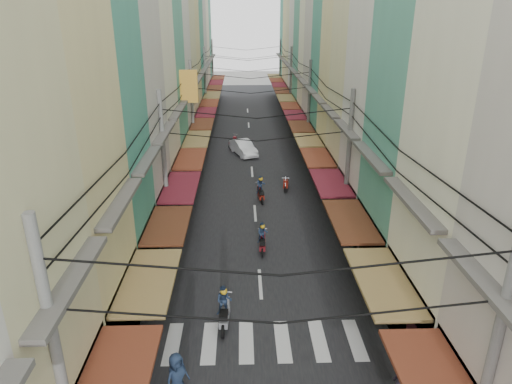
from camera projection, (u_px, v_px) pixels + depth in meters
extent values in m
plane|color=slate|center=(259.00, 262.00, 23.06)|extent=(160.00, 160.00, 0.00)
cube|color=black|center=(250.00, 150.00, 41.64)|extent=(10.00, 80.00, 0.02)
cube|color=slate|center=(179.00, 151.00, 41.44)|extent=(3.00, 80.00, 0.06)
cube|color=slate|center=(321.00, 150.00, 41.83)|extent=(3.00, 80.00, 0.06)
cube|color=silver|center=(173.00, 343.00, 17.37)|extent=(0.55, 2.40, 0.01)
cube|color=silver|center=(210.00, 343.00, 17.41)|extent=(0.55, 2.40, 0.01)
cube|color=silver|center=(246.00, 342.00, 17.45)|extent=(0.55, 2.40, 0.01)
cube|color=silver|center=(283.00, 341.00, 17.49)|extent=(0.55, 2.40, 0.01)
cube|color=silver|center=(319.00, 340.00, 17.53)|extent=(0.55, 2.40, 0.01)
cube|color=silver|center=(355.00, 339.00, 17.57)|extent=(0.55, 2.40, 0.01)
cube|color=brown|center=(115.00, 382.00, 11.63)|extent=(1.80, 4.34, 0.12)
cube|color=#595651|center=(71.00, 281.00, 10.51)|extent=(0.50, 4.24, 0.15)
cube|color=beige|center=(8.00, 147.00, 14.09)|extent=(6.00, 4.70, 15.81)
cube|color=black|center=(111.00, 314.00, 16.48)|extent=(1.20, 4.52, 3.20)
cube|color=olive|center=(149.00, 281.00, 16.01)|extent=(1.80, 4.33, 0.12)
cube|color=#595651|center=(121.00, 202.00, 14.88)|extent=(0.50, 4.23, 0.15)
cube|color=teal|center=(55.00, 72.00, 17.64)|extent=(6.00, 4.30, 19.25)
cube|color=black|center=(137.00, 253.00, 20.66)|extent=(1.20, 4.13, 3.20)
cube|color=#5A2D19|center=(168.00, 225.00, 20.19)|extent=(1.80, 3.96, 0.12)
cube|color=#595651|center=(147.00, 160.00, 19.07)|extent=(0.50, 3.87, 0.15)
cube|color=beige|center=(89.00, 42.00, 21.72)|extent=(6.00, 5.14, 20.93)
cube|color=black|center=(155.00, 211.00, 25.05)|extent=(1.20, 4.94, 3.20)
cube|color=maroon|center=(181.00, 187.00, 24.58)|extent=(1.80, 4.73, 0.12)
cube|color=#595651|center=(165.00, 133.00, 23.46)|extent=(0.50, 4.63, 0.15)
cube|color=#EFECCA|center=(119.00, 67.00, 27.05)|extent=(6.00, 4.95, 17.43)
cube|color=black|center=(168.00, 180.00, 29.74)|extent=(1.20, 4.75, 3.20)
cube|color=brown|center=(190.00, 159.00, 29.27)|extent=(1.80, 4.56, 0.12)
cube|color=#595651|center=(177.00, 113.00, 28.15)|extent=(0.50, 4.46, 0.15)
cube|color=#54A489|center=(138.00, 68.00, 31.88)|extent=(6.00, 4.99, 16.32)
cube|color=black|center=(178.00, 157.00, 34.36)|extent=(1.20, 4.80, 3.20)
cube|color=olive|center=(197.00, 139.00, 33.89)|extent=(1.80, 4.60, 0.12)
cube|color=#595651|center=(186.00, 98.00, 32.77)|extent=(0.50, 4.50, 0.15)
cube|color=silver|center=(147.00, 17.00, 35.15)|extent=(6.00, 4.65, 22.87)
cube|color=black|center=(185.00, 140.00, 38.84)|extent=(1.20, 4.46, 3.20)
cube|color=#5A2D19|center=(202.00, 124.00, 38.37)|extent=(1.80, 4.27, 0.12)
cube|color=#595651|center=(193.00, 88.00, 37.25)|extent=(0.50, 4.18, 0.15)
cube|color=beige|center=(158.00, 30.00, 40.01)|extent=(6.00, 4.89, 20.58)
cube|color=black|center=(191.00, 127.00, 43.28)|extent=(1.20, 4.70, 3.20)
cube|color=maroon|center=(206.00, 112.00, 42.80)|extent=(1.80, 4.50, 0.12)
cube|color=#595651|center=(198.00, 80.00, 41.68)|extent=(0.50, 4.40, 0.15)
cube|color=beige|center=(167.00, 40.00, 44.78)|extent=(6.00, 4.52, 18.44)
cube|color=black|center=(196.00, 117.00, 47.65)|extent=(1.20, 4.34, 3.20)
cube|color=brown|center=(209.00, 103.00, 47.18)|extent=(1.80, 4.16, 0.12)
cube|color=#595651|center=(202.00, 73.00, 46.06)|extent=(0.50, 4.07, 0.15)
cube|color=teal|center=(173.00, 27.00, 48.89)|extent=(6.00, 5.20, 20.63)
cube|color=black|center=(199.00, 108.00, 52.16)|extent=(1.20, 4.99, 3.20)
cube|color=olive|center=(212.00, 95.00, 51.69)|extent=(1.80, 4.78, 0.12)
cube|color=#595651|center=(205.00, 68.00, 50.57)|extent=(0.50, 4.68, 0.15)
cube|color=beige|center=(178.00, 11.00, 53.03)|extent=(6.00, 4.94, 23.70)
cube|color=black|center=(203.00, 100.00, 56.87)|extent=(1.20, 4.74, 3.20)
cube|color=#5A2D19|center=(214.00, 88.00, 56.40)|extent=(1.80, 4.55, 0.12)
cube|color=#595651|center=(208.00, 63.00, 55.28)|extent=(0.50, 4.45, 0.15)
cube|color=#EFECCA|center=(184.00, 22.00, 58.11)|extent=(6.00, 4.96, 21.12)
cube|color=black|center=(206.00, 93.00, 61.47)|extent=(1.20, 4.76, 3.20)
cube|color=maroon|center=(216.00, 82.00, 61.00)|extent=(1.80, 4.56, 0.12)
cube|color=#595651|center=(211.00, 59.00, 59.88)|extent=(0.50, 4.46, 0.15)
cube|color=#54A489|center=(188.00, 26.00, 62.98)|extent=(6.00, 5.04, 19.90)
cube|color=black|center=(208.00, 87.00, 66.12)|extent=(1.20, 4.84, 3.20)
cube|color=brown|center=(218.00, 77.00, 65.65)|extent=(1.80, 4.64, 0.12)
cube|color=#595651|center=(213.00, 56.00, 64.53)|extent=(0.50, 4.54, 0.15)
cube|color=brown|center=(189.00, 86.00, 31.50)|extent=(1.20, 0.40, 2.20)
cube|color=#595651|center=(486.00, 284.00, 10.39)|extent=(0.50, 4.25, 0.15)
cube|color=black|center=(419.00, 313.00, 16.54)|extent=(1.20, 4.78, 3.20)
cube|color=olive|center=(382.00, 281.00, 15.98)|extent=(1.80, 4.58, 0.12)
cube|color=#595651|center=(411.00, 202.00, 14.90)|extent=(0.50, 4.48, 0.15)
cube|color=#54A489|center=(451.00, 121.00, 19.08)|extent=(6.00, 5.03, 15.08)
cube|color=black|center=(380.00, 247.00, 21.19)|extent=(1.20, 4.83, 3.20)
cube|color=#5A2D19|center=(350.00, 220.00, 20.64)|extent=(1.80, 4.63, 0.12)
cube|color=#595651|center=(371.00, 157.00, 19.55)|extent=(0.50, 4.53, 0.15)
cube|color=silver|center=(419.00, 33.00, 22.44)|extent=(6.00, 4.79, 21.66)
cube|color=black|center=(355.00, 205.00, 25.76)|extent=(1.20, 4.60, 3.20)
cube|color=maroon|center=(330.00, 183.00, 25.20)|extent=(1.80, 4.41, 0.12)
cube|color=#595651|center=(346.00, 129.00, 24.12)|extent=(0.50, 4.31, 0.15)
cube|color=beige|center=(389.00, 38.00, 26.93)|extent=(6.00, 4.52, 20.74)
cube|color=black|center=(339.00, 178.00, 30.09)|extent=(1.20, 4.34, 3.20)
cube|color=brown|center=(317.00, 158.00, 29.53)|extent=(1.80, 4.16, 0.12)
cube|color=#595651|center=(330.00, 111.00, 28.44)|extent=(0.50, 4.07, 0.15)
cube|color=beige|center=(365.00, 84.00, 32.17)|extent=(6.00, 4.12, 14.13)
cube|color=black|center=(327.00, 158.00, 34.11)|extent=(1.20, 3.96, 3.20)
cube|color=olive|center=(308.00, 140.00, 33.55)|extent=(1.80, 3.79, 0.12)
cube|color=#595651|center=(319.00, 99.00, 32.46)|extent=(0.50, 3.71, 0.15)
cube|color=teal|center=(353.00, 53.00, 35.48)|extent=(6.00, 4.40, 17.68)
cube|color=black|center=(318.00, 143.00, 38.07)|extent=(1.20, 4.23, 3.20)
cube|color=#5A2D19|center=(301.00, 127.00, 37.51)|extent=(1.80, 4.05, 0.12)
cube|color=#595651|center=(310.00, 90.00, 36.43)|extent=(0.50, 3.96, 0.15)
cube|color=beige|center=(344.00, 18.00, 38.78)|extent=(6.00, 4.64, 22.59)
cube|color=black|center=(310.00, 130.00, 42.27)|extent=(1.20, 4.45, 3.20)
cube|color=maroon|center=(295.00, 115.00, 41.71)|extent=(1.80, 4.26, 0.12)
cube|color=#595651|center=(303.00, 82.00, 40.63)|extent=(0.50, 4.17, 0.15)
cube|color=#EFECCA|center=(333.00, 25.00, 43.04)|extent=(6.00, 4.00, 21.25)
cube|color=black|center=(304.00, 120.00, 46.28)|extent=(1.20, 3.84, 3.20)
cube|color=brown|center=(290.00, 106.00, 45.72)|extent=(1.80, 3.68, 0.12)
cube|color=#595651|center=(297.00, 75.00, 44.64)|extent=(0.50, 3.60, 0.15)
cube|color=#54A489|center=(325.00, 18.00, 47.03)|extent=(6.00, 5.01, 22.33)
cube|color=black|center=(299.00, 111.00, 50.47)|extent=(1.20, 4.81, 3.20)
cube|color=olive|center=(286.00, 98.00, 49.91)|extent=(1.80, 4.61, 0.12)
cube|color=#595651|center=(293.00, 70.00, 48.83)|extent=(0.50, 4.51, 0.15)
cube|color=silver|center=(317.00, 30.00, 52.16)|extent=(6.00, 5.00, 19.71)
cube|color=black|center=(294.00, 102.00, 55.12)|extent=(1.20, 4.80, 3.20)
cube|color=#5A2D19|center=(282.00, 91.00, 54.56)|extent=(1.80, 4.60, 0.12)
cube|color=#595651|center=(288.00, 65.00, 53.48)|extent=(0.50, 4.50, 0.15)
cube|color=beige|center=(311.00, 41.00, 57.01)|extent=(6.00, 4.32, 16.86)
cube|color=black|center=(290.00, 96.00, 59.45)|extent=(1.20, 4.15, 3.20)
cube|color=maroon|center=(279.00, 85.00, 58.89)|extent=(1.80, 3.97, 0.12)
cube|color=#595651|center=(284.00, 61.00, 57.81)|extent=(0.50, 3.89, 0.15)
cube|color=beige|center=(307.00, 27.00, 60.46)|extent=(6.00, 4.33, 19.96)
cube|color=black|center=(287.00, 90.00, 63.47)|extent=(1.20, 4.16, 3.20)
cube|color=brown|center=(276.00, 80.00, 62.91)|extent=(1.80, 3.99, 0.12)
cube|color=#595651|center=(282.00, 58.00, 61.83)|extent=(0.50, 3.90, 0.15)
cube|color=teal|center=(302.00, 46.00, 65.77)|extent=(6.00, 4.88, 14.34)
cube|color=black|center=(284.00, 86.00, 67.75)|extent=(1.20, 4.68, 3.20)
cube|color=olive|center=(274.00, 76.00, 67.19)|extent=(1.80, 4.49, 0.12)
cube|color=#595651|center=(279.00, 55.00, 66.11)|extent=(0.50, 4.39, 0.15)
cylinder|color=slate|center=(61.00, 379.00, 10.25)|extent=(0.26, 0.26, 8.20)
cylinder|color=slate|center=(490.00, 369.00, 10.54)|extent=(0.26, 0.26, 8.20)
cylinder|color=slate|center=(165.00, 167.00, 24.19)|extent=(0.26, 0.26, 8.20)
cylinder|color=slate|center=(348.00, 166.00, 24.48)|extent=(0.26, 0.26, 8.20)
cylinder|color=slate|center=(192.00, 111.00, 38.13)|extent=(0.26, 0.26, 8.20)
cylinder|color=slate|center=(309.00, 110.00, 38.42)|extent=(0.26, 0.26, 8.20)
cylinder|color=slate|center=(205.00, 84.00, 52.07)|extent=(0.26, 0.26, 8.20)
cylinder|color=slate|center=(291.00, 84.00, 52.36)|extent=(0.26, 0.26, 8.20)
cylinder|color=slate|center=(213.00, 69.00, 66.02)|extent=(0.26, 0.26, 8.20)
cylinder|color=slate|center=(280.00, 69.00, 66.31)|extent=(0.26, 0.26, 8.20)
imported|color=silver|center=(243.00, 155.00, 40.45)|extent=(4.85, 3.25, 1.59)
imported|color=black|center=(420.00, 294.00, 20.48)|extent=(1.64, 1.08, 1.05)
cylinder|color=black|center=(225.00, 311.00, 18.88)|extent=(0.10, 0.53, 0.53)
cylinder|color=black|center=(224.00, 331.00, 17.65)|extent=(0.10, 0.53, 0.53)
cube|color=gray|center=(225.00, 317.00, 18.21)|extent=(0.35, 1.17, 0.29)
cube|color=black|center=(224.00, 315.00, 17.86)|extent=(0.33, 0.56, 0.18)
cube|color=gray|center=(225.00, 304.00, 18.64)|extent=(0.31, 0.29, 0.56)
imported|color=#1F2F4A|center=(224.00, 315.00, 18.16)|extent=(0.54, 0.38, 1.35)
sphere|color=gold|center=(224.00, 293.00, 17.78)|extent=(0.29, 0.29, 0.29)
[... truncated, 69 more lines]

